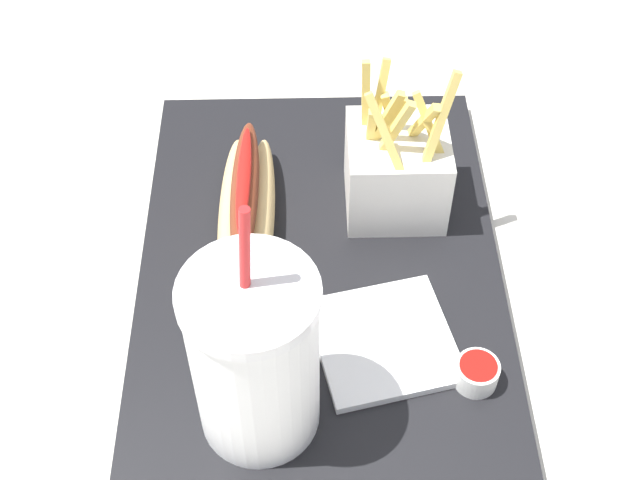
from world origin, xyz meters
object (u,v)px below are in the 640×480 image
(hot_dog_1, at_px, (246,206))
(napkin_stack, at_px, (384,341))
(fries_basket, at_px, (396,168))
(ketchup_cup_1, at_px, (477,372))
(soda_cup, at_px, (255,358))

(hot_dog_1, bearing_deg, napkin_stack, -138.97)
(fries_basket, xyz_separation_m, napkin_stack, (-0.16, 0.02, -0.04))
(hot_dog_1, height_order, ketchup_cup_1, hot_dog_1)
(ketchup_cup_1, relative_size, napkin_stack, 0.32)
(fries_basket, bearing_deg, napkin_stack, 172.83)
(fries_basket, relative_size, ketchup_cup_1, 4.59)
(fries_basket, height_order, ketchup_cup_1, fries_basket)
(ketchup_cup_1, bearing_deg, napkin_stack, 61.96)
(fries_basket, distance_m, napkin_stack, 0.16)
(soda_cup, distance_m, napkin_stack, 0.14)
(hot_dog_1, distance_m, napkin_stack, 0.17)
(ketchup_cup_1, bearing_deg, fries_basket, 14.19)
(fries_basket, height_order, hot_dog_1, fries_basket)
(soda_cup, bearing_deg, napkin_stack, -57.62)
(soda_cup, xyz_separation_m, fries_basket, (0.22, -0.12, -0.04))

